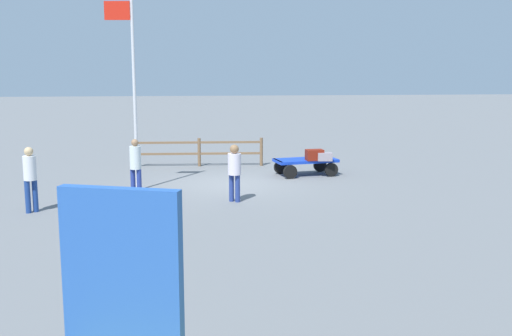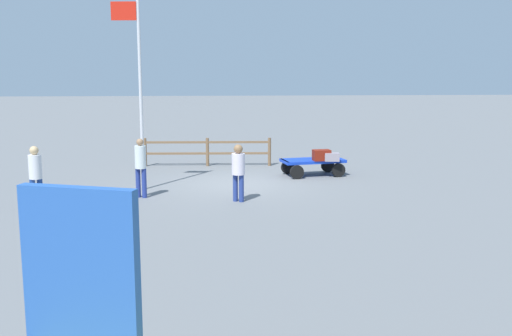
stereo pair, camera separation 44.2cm
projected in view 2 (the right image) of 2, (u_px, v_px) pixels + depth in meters
The scene contains 9 objects.
ground_plane at pixel (237, 184), 19.82m from camera, with size 120.00×120.00×0.00m, color slate.
luggage_cart at pixel (312, 163), 21.26m from camera, with size 2.32×1.49×0.58m.
suitcase_dark at pixel (322, 155), 20.93m from camera, with size 0.63×0.45×0.37m.
suitcase_grey at pixel (332, 157), 20.83m from camera, with size 0.53×0.39×0.28m.
worker_lead at pixel (238, 168), 17.06m from camera, with size 0.52×0.52×1.64m.
worker_trailing at pixel (141, 164), 17.59m from camera, with size 0.43×0.43×1.74m.
worker_supervisor at pixel (35, 173), 15.96m from camera, with size 0.47×0.47×1.74m.
flagpole at pixel (138, 81), 18.36m from camera, with size 0.86×0.11×5.81m.
wooden_fence at pixel (207, 150), 23.25m from camera, with size 4.91×0.33×1.09m.
Camera 2 is at (0.71, 19.45, 3.81)m, focal length 42.37 mm.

